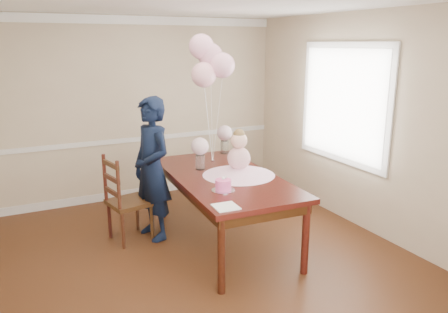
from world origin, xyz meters
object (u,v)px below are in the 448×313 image
dining_table_top (224,177)px  dining_chair_seat (129,203)px  woman (152,169)px  birthday_cake (223,185)px

dining_table_top → dining_chair_seat: 1.18m
woman → dining_chair_seat: bearing=-113.6°
birthday_cake → woman: 1.10m
dining_chair_seat → woman: 0.49m
dining_table_top → dining_chair_seat: dining_table_top is taller
birthday_cake → dining_chair_seat: bearing=124.8°
birthday_cake → dining_table_top: bearing=63.2°
dining_table_top → woman: (-0.70, 0.51, 0.06)m
birthday_cake → dining_chair_seat: 1.35m
birthday_cake → woman: bearing=114.2°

